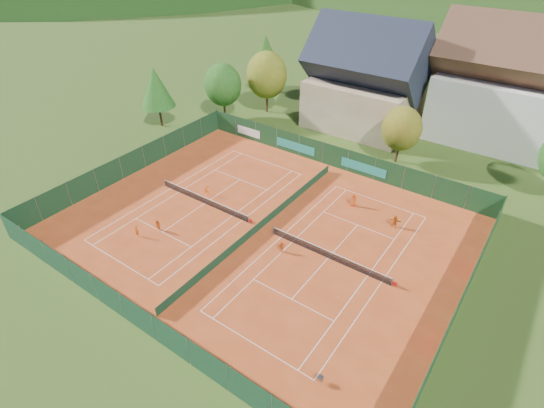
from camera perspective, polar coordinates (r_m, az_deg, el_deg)
The scene contains 30 objects.
ground at distance 44.52m, azimuth -1.49°, elevation -3.34°, with size 600.00×600.00×0.00m, color #2F4A17.
clay_pad at distance 44.51m, azimuth -1.49°, elevation -3.31°, with size 40.00×32.00×0.01m, color #B6411A.
court_markings_left at distance 48.82m, azimuth -9.06°, elevation 0.08°, with size 11.03×23.83×0.00m.
court_markings_right at distance 41.30m, azimuth 7.54°, elevation -7.22°, with size 11.03×23.83×0.00m.
tennis_net_left at distance 48.45m, azimuth -8.98°, elevation 0.50°, with size 13.30×0.10×1.02m.
tennis_net_right at distance 40.92m, azimuth 7.78°, elevation -6.79°, with size 13.30×0.10×1.02m.
court_divider at distance 44.21m, azimuth -1.50°, elevation -2.80°, with size 0.03×28.80×1.00m.
fence_north at distance 55.43m, azimuth 8.04°, elevation 6.44°, with size 40.00×0.10×3.00m.
fence_south at distance 35.53m, azimuth -17.57°, elevation -14.30°, with size 40.00×0.04×3.00m.
fence_west at distance 56.11m, azimuth -18.24°, elevation 5.35°, with size 0.04×32.00×3.00m.
fence_east at distance 38.18m, azimuth 24.02°, elevation -11.94°, with size 0.09×32.00×3.00m.
chalet at distance 66.15m, azimuth 12.43°, elevation 15.61°, with size 16.20×12.00×16.00m.
hotel_block_a at distance 67.22m, azimuth 29.93°, elevation 12.86°, with size 21.60×11.00×17.25m.
tree_west_front at distance 68.19m, azimuth -6.62°, elevation 15.64°, with size 5.72×5.72×8.69m.
tree_west_mid at distance 70.02m, azimuth -0.72°, elevation 16.95°, with size 6.44×6.44×9.78m.
tree_west_back at distance 79.42m, azimuth -0.86°, elevation 19.60°, with size 5.60×5.60×10.00m.
tree_center at distance 56.93m, azimuth 17.04°, elevation 9.66°, with size 5.01×5.01×7.60m.
tree_west_side at distance 66.87m, azimuth -15.33°, elevation 14.89°, with size 5.04×5.04×9.00m.
ball_hopper at distance 32.17m, azimuth 6.56°, elevation -22.23°, with size 0.34×0.34×0.80m.
loose_ball_0 at distance 46.18m, azimuth -14.48°, elevation -2.95°, with size 0.07×0.07×0.07m, color #CCD833.
loose_ball_1 at distance 37.03m, azimuth -10.14°, elevation -13.70°, with size 0.07×0.07×0.07m, color #CCD833.
loose_ball_2 at distance 44.37m, azimuth 3.69°, elevation -3.47°, with size 0.07×0.07×0.07m, color #CCD833.
loose_ball_3 at distance 50.61m, azimuth -1.95°, elevation 1.93°, with size 0.07×0.07×0.07m, color #CCD833.
loose_ball_4 at distance 37.84m, azimuth 8.87°, elevation -12.18°, with size 0.07×0.07×0.07m, color #CCD833.
player_left_near at distance 45.23m, azimuth -17.76°, elevation -3.45°, with size 0.51×0.33×1.39m, color #E75714.
player_left_mid at distance 45.37m, azimuth -15.11°, elevation -2.83°, with size 0.64×0.50×1.32m, color #D65113.
player_left_far at distance 49.96m, azimuth -8.72°, elevation 1.85°, with size 0.82×0.47×1.27m, color orange.
player_right_near at distance 41.26m, azimuth 1.33°, elevation -5.76°, with size 0.74×0.31×1.27m, color #D95813.
player_right_far_a at distance 48.30m, azimuth 10.91°, elevation 0.54°, with size 0.76×0.50×1.56m, color #D24712.
player_right_far_b at distance 46.10m, azimuth 16.19°, elevation -2.25°, with size 1.35×0.43×1.46m, color #CB5812.
Camera 1 is at (21.19, -27.96, 27.39)m, focal length 28.00 mm.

